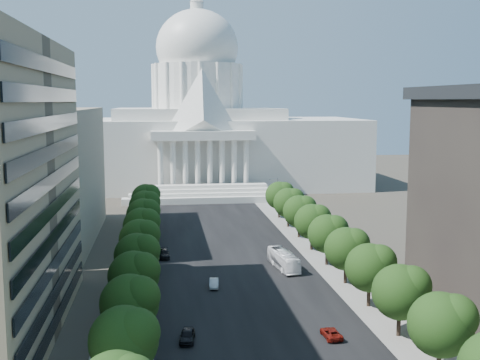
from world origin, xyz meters
name	(u,v)px	position (x,y,z in m)	size (l,w,h in m)	color
road_asphalt	(225,246)	(0.00, 90.00, 0.00)	(30.00, 260.00, 0.01)	black
sidewalk_left	(138,248)	(-19.00, 90.00, 0.00)	(8.00, 260.00, 0.02)	gray
sidewalk_right	(309,243)	(19.00, 90.00, 0.00)	(8.00, 260.00, 0.02)	gray
capitol	(198,133)	(0.00, 184.89, 20.01)	(120.00, 56.00, 73.00)	white
office_block_left_far	(7,176)	(-48.00, 100.00, 15.00)	(38.00, 52.00, 30.00)	gray
tree_l_b	(127,339)	(-17.66, 23.81, 6.45)	(7.79, 7.60, 9.97)	#33261C
tree_l_c	(132,302)	(-17.66, 35.81, 6.45)	(7.79, 7.60, 9.97)	#33261C
tree_l_d	(136,275)	(-17.66, 47.81, 6.45)	(7.79, 7.60, 9.97)	#33261C
tree_l_e	(139,254)	(-17.66, 59.81, 6.45)	(7.79, 7.60, 9.97)	#33261C
tree_l_f	(141,238)	(-17.66, 71.81, 6.45)	(7.79, 7.60, 9.97)	#33261C
tree_l_g	(143,225)	(-17.66, 83.81, 6.45)	(7.79, 7.60, 9.97)	#33261C
tree_l_h	(144,214)	(-17.66, 95.81, 6.45)	(7.79, 7.60, 9.97)	#33261C
tree_l_i	(146,205)	(-17.66, 107.81, 6.45)	(7.79, 7.60, 9.97)	#33261C
tree_l_j	(147,197)	(-17.66, 119.81, 6.45)	(7.79, 7.60, 9.97)	#33261C
tree_r_b	(444,323)	(18.34, 23.81, 6.45)	(7.79, 7.60, 9.97)	#33261C
tree_r_c	(403,290)	(18.34, 35.81, 6.45)	(7.79, 7.60, 9.97)	#33261C
tree_r_d	(372,266)	(18.34, 47.81, 6.45)	(7.79, 7.60, 9.97)	#33261C
tree_r_e	(348,247)	(18.34, 59.81, 6.45)	(7.79, 7.60, 9.97)	#33261C
tree_r_f	(329,233)	(18.34, 71.81, 6.45)	(7.79, 7.60, 9.97)	#33261C
tree_r_g	(314,220)	(18.34, 83.81, 6.45)	(7.79, 7.60, 9.97)	#33261C
tree_r_h	(301,210)	(18.34, 95.81, 6.45)	(7.79, 7.60, 9.97)	#33261C
tree_r_i	(290,202)	(18.34, 107.81, 6.45)	(7.79, 7.60, 9.97)	#33261C
tree_r_j	(280,194)	(18.34, 119.81, 6.45)	(7.79, 7.60, 9.97)	#33261C
streetlight_b	(416,296)	(19.90, 35.00, 5.82)	(2.61, 0.44, 9.00)	gray
streetlight_c	(356,250)	(19.90, 60.00, 5.82)	(2.61, 0.44, 9.00)	gray
streetlight_d	(319,222)	(19.90, 85.00, 5.82)	(2.61, 0.44, 9.00)	gray
streetlight_e	(294,203)	(19.90, 110.00, 5.82)	(2.61, 0.44, 9.00)	gray
streetlight_f	(276,189)	(19.90, 135.00, 5.82)	(2.61, 0.44, 9.00)	gray
car_dark_a	(187,336)	(-10.62, 37.72, 0.80)	(1.90, 4.71, 1.61)	black
car_silver	(214,283)	(-5.07, 60.54, 0.73)	(1.55, 4.43, 1.46)	#A8ACB0
car_red	(331,333)	(8.69, 36.43, 0.64)	(2.12, 4.61, 1.28)	maroon
car_dark_b	(164,254)	(-13.50, 81.34, 0.81)	(2.27, 5.58, 1.62)	black
city_bus	(283,260)	(9.10, 70.53, 1.69)	(2.83, 12.11, 3.37)	white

